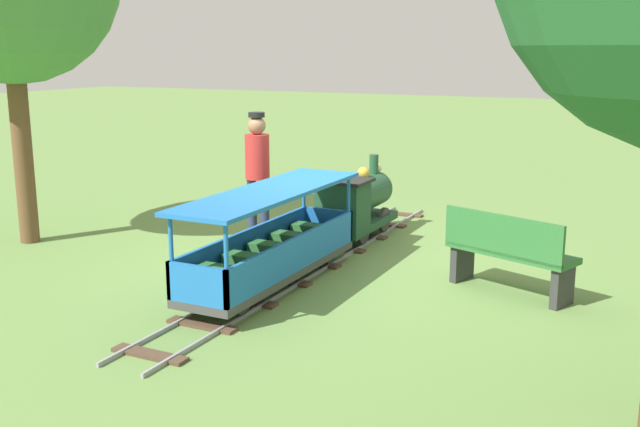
{
  "coord_description": "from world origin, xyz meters",
  "views": [
    {
      "loc": [
        3.64,
        -7.33,
        2.38
      ],
      "look_at": [
        0.0,
        0.05,
        0.55
      ],
      "focal_mm": 41.78,
      "sensor_mm": 36.0,
      "label": 1
    }
  ],
  "objects_px": {
    "park_bench": "(508,253)",
    "conductor_person": "(257,166)",
    "locomotive": "(356,203)",
    "passenger_car": "(272,247)"
  },
  "relations": [
    {
      "from": "park_bench",
      "to": "conductor_person",
      "type": "bearing_deg",
      "value": 168.26
    },
    {
      "from": "locomotive",
      "to": "conductor_person",
      "type": "height_order",
      "value": "conductor_person"
    },
    {
      "from": "passenger_car",
      "to": "park_bench",
      "type": "bearing_deg",
      "value": 21.3
    },
    {
      "from": "conductor_person",
      "to": "park_bench",
      "type": "height_order",
      "value": "conductor_person"
    },
    {
      "from": "conductor_person",
      "to": "park_bench",
      "type": "bearing_deg",
      "value": -11.74
    },
    {
      "from": "locomotive",
      "to": "park_bench",
      "type": "distance_m",
      "value": 2.53
    },
    {
      "from": "locomotive",
      "to": "park_bench",
      "type": "xyz_separation_m",
      "value": [
        2.18,
        -1.27,
        -0.07
      ]
    },
    {
      "from": "locomotive",
      "to": "passenger_car",
      "type": "bearing_deg",
      "value": -90.0
    },
    {
      "from": "locomotive",
      "to": "passenger_car",
      "type": "relative_size",
      "value": 0.54
    },
    {
      "from": "conductor_person",
      "to": "park_bench",
      "type": "xyz_separation_m",
      "value": [
        3.26,
        -0.68,
        -0.54
      ]
    }
  ]
}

